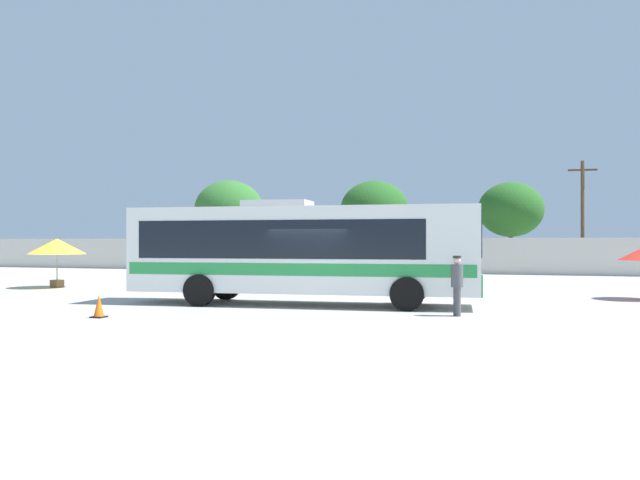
{
  "coord_description": "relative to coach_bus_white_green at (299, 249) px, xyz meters",
  "views": [
    {
      "loc": [
        6.32,
        -19.53,
        2.1
      ],
      "look_at": [
        -1.02,
        3.82,
        2.17
      ],
      "focal_mm": 35.52,
      "sensor_mm": 36.0,
      "label": 1
    }
  ],
  "objects": [
    {
      "name": "perimeter_wall",
      "position": [
        0.7,
        22.49,
        -0.68
      ],
      "size": [
        80.0,
        0.3,
        2.36
      ],
      "primitive_type": "cube",
      "color": "beige",
      "rests_on": "ground_plane"
    },
    {
      "name": "parked_car_leftmost_dark_blue",
      "position": [
        -12.68,
        19.15,
        -1.1
      ],
      "size": [
        4.63,
        2.11,
        1.42
      ],
      "color": "navy",
      "rests_on": "ground_plane"
    },
    {
      "name": "coach_bus_white_green",
      "position": [
        0.0,
        0.0,
        0.0
      ],
      "size": [
        11.73,
        3.56,
        3.48
      ],
      "color": "white",
      "rests_on": "ground_plane"
    },
    {
      "name": "roadside_tree_midleft",
      "position": [
        -3.45,
        27.21,
        2.67
      ],
      "size": [
        5.21,
        5.21,
        6.75
      ],
      "color": "brown",
      "rests_on": "ground_plane"
    },
    {
      "name": "vendor_umbrella_near_gate_yellow",
      "position": [
        -13.16,
        4.04,
        0.01
      ],
      "size": [
        2.56,
        2.56,
        2.25
      ],
      "color": "gray",
      "rests_on": "ground_plane"
    },
    {
      "name": "ground_plane",
      "position": [
        0.7,
        9.55,
        -1.86
      ],
      "size": [
        300.0,
        300.0,
        0.0
      ],
      "primitive_type": "plane",
      "color": "#A3A099"
    },
    {
      "name": "roadside_tree_midright",
      "position": [
        6.51,
        27.28,
        2.55
      ],
      "size": [
        4.62,
        4.62,
        6.38
      ],
      "color": "brown",
      "rests_on": "ground_plane"
    },
    {
      "name": "parked_car_third_silver",
      "position": [
        0.08,
        19.13,
        -1.06
      ],
      "size": [
        4.67,
        2.13,
        1.52
      ],
      "color": "#B7BABF",
      "rests_on": "ground_plane"
    },
    {
      "name": "parked_car_second_maroon",
      "position": [
        -6.63,
        19.04,
        -1.08
      ],
      "size": [
        4.66,
        2.27,
        1.47
      ],
      "color": "maroon",
      "rests_on": "ground_plane"
    },
    {
      "name": "attendant_by_bus_door",
      "position": [
        5.36,
        -1.76,
        -0.89
      ],
      "size": [
        0.46,
        0.46,
        1.71
      ],
      "color": "#4C4C51",
      "rests_on": "ground_plane"
    },
    {
      "name": "utility_pole_near",
      "position": [
        11.05,
        24.77,
        2.03
      ],
      "size": [
        1.8,
        0.26,
        7.43
      ],
      "color": "#4C3823",
      "rests_on": "ground_plane"
    },
    {
      "name": "roadside_tree_left",
      "position": [
        -16.31,
        28.67,
        2.95
      ],
      "size": [
        5.82,
        5.82,
        7.29
      ],
      "color": "brown",
      "rests_on": "ground_plane"
    },
    {
      "name": "traffic_cone_on_apron",
      "position": [
        -4.07,
        -5.11,
        -1.55
      ],
      "size": [
        0.36,
        0.36,
        0.64
      ],
      "color": "black",
      "rests_on": "ground_plane"
    }
  ]
}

